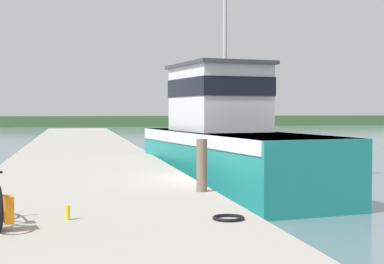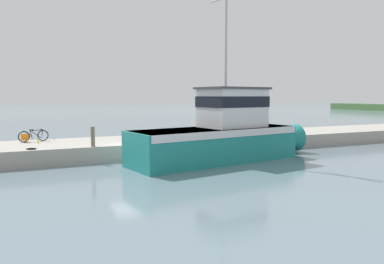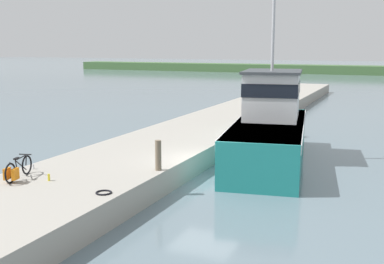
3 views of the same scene
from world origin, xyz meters
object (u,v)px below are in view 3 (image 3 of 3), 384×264
Objects in this scene: bicycle_touring at (16,170)px; water_bottle_on_curb at (49,177)px; mooring_post at (158,155)px; water_bottle_by_bike at (33,166)px; fishing_boat_main at (270,127)px.

bicycle_touring reaches higher than water_bottle_on_curb.
mooring_post is 4.53m from water_bottle_by_bike.
water_bottle_on_curb is (-4.97, -9.49, -0.54)m from fishing_boat_main.
water_bottle_by_bike is (-4.20, -1.63, -0.45)m from mooring_post.
mooring_post is (-2.30, -6.86, -0.11)m from fishing_boat_main.
mooring_post is 4.75× the size of water_bottle_on_curb.
bicycle_touring is (-6.00, -9.84, -0.32)m from fishing_boat_main.
bicycle_touring is at bearing -69.63° from water_bottle_by_bike.
bicycle_touring is 1.46m from water_bottle_by_bike.
mooring_post is at bearing -117.91° from fishing_boat_main.
fishing_boat_main is 51.94× the size of water_bottle_on_curb.
fishing_boat_main is 6.83× the size of bicycle_touring.
fishing_boat_main is at bearing 43.64° from bicycle_touring.
mooring_post reaches higher than water_bottle_by_bike.
mooring_post is at bearing 23.89° from bicycle_touring.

